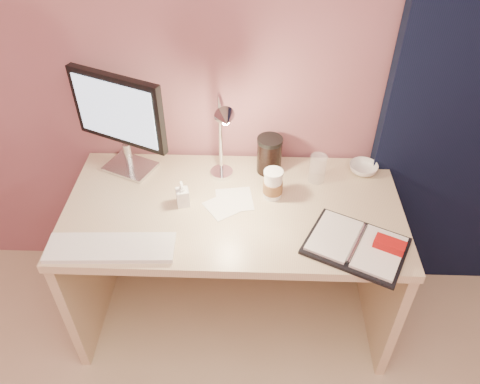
{
  "coord_description": "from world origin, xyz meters",
  "views": [
    {
      "loc": [
        0.08,
        -0.05,
        2.04
      ],
      "look_at": [
        0.03,
        1.33,
        0.85
      ],
      "focal_mm": 35.0,
      "sensor_mm": 36.0,
      "label": 1
    }
  ],
  "objects_px": {
    "keyboard": "(111,248)",
    "coffee_cup": "(273,185)",
    "desk": "(235,231)",
    "dark_jar": "(269,157)",
    "planner": "(359,245)",
    "lotion_bottle": "(182,194)",
    "bowl": "(363,168)",
    "desk_lamp": "(213,137)",
    "clear_cup": "(318,168)",
    "monitor": "(121,115)"
  },
  "relations": [
    {
      "from": "desk",
      "to": "bowl",
      "type": "distance_m",
      "value": 0.65
    },
    {
      "from": "clear_cup",
      "to": "lotion_bottle",
      "type": "xyz_separation_m",
      "value": [
        -0.57,
        -0.18,
        -0.01
      ]
    },
    {
      "from": "monitor",
      "to": "bowl",
      "type": "bearing_deg",
      "value": 24.9
    },
    {
      "from": "planner",
      "to": "dark_jar",
      "type": "relative_size",
      "value": 2.85
    },
    {
      "from": "keyboard",
      "to": "clear_cup",
      "type": "distance_m",
      "value": 0.92
    },
    {
      "from": "keyboard",
      "to": "coffee_cup",
      "type": "relative_size",
      "value": 3.58
    },
    {
      "from": "monitor",
      "to": "desk_lamp",
      "type": "xyz_separation_m",
      "value": [
        0.4,
        -0.13,
        -0.01
      ]
    },
    {
      "from": "coffee_cup",
      "to": "bowl",
      "type": "relative_size",
      "value": 1.05
    },
    {
      "from": "desk",
      "to": "monitor",
      "type": "height_order",
      "value": "monitor"
    },
    {
      "from": "lotion_bottle",
      "to": "keyboard",
      "type": "bearing_deg",
      "value": -132.43
    },
    {
      "from": "bowl",
      "to": "lotion_bottle",
      "type": "bearing_deg",
      "value": -162.68
    },
    {
      "from": "desk",
      "to": "keyboard",
      "type": "xyz_separation_m",
      "value": [
        -0.45,
        -0.33,
        0.24
      ]
    },
    {
      "from": "monitor",
      "to": "planner",
      "type": "relative_size",
      "value": 1.06
    },
    {
      "from": "dark_jar",
      "to": "bowl",
      "type": "bearing_deg",
      "value": 0.38
    },
    {
      "from": "coffee_cup",
      "to": "lotion_bottle",
      "type": "bearing_deg",
      "value": -170.27
    },
    {
      "from": "monitor",
      "to": "bowl",
      "type": "xyz_separation_m",
      "value": [
        1.05,
        0.01,
        -0.26
      ]
    },
    {
      "from": "planner",
      "to": "desk_lamp",
      "type": "relative_size",
      "value": 1.02
    },
    {
      "from": "desk",
      "to": "lotion_bottle",
      "type": "xyz_separation_m",
      "value": [
        -0.21,
        -0.07,
        0.28
      ]
    },
    {
      "from": "planner",
      "to": "clear_cup",
      "type": "relative_size",
      "value": 3.47
    },
    {
      "from": "planner",
      "to": "desk_lamp",
      "type": "height_order",
      "value": "desk_lamp"
    },
    {
      "from": "keyboard",
      "to": "lotion_bottle",
      "type": "bearing_deg",
      "value": 45.27
    },
    {
      "from": "keyboard",
      "to": "lotion_bottle",
      "type": "height_order",
      "value": "lotion_bottle"
    },
    {
      "from": "coffee_cup",
      "to": "lotion_bottle",
      "type": "xyz_separation_m",
      "value": [
        -0.37,
        -0.06,
        -0.01
      ]
    },
    {
      "from": "lotion_bottle",
      "to": "dark_jar",
      "type": "xyz_separation_m",
      "value": [
        0.36,
        0.24,
        0.02
      ]
    },
    {
      "from": "bowl",
      "to": "desk_lamp",
      "type": "relative_size",
      "value": 0.3
    },
    {
      "from": "desk",
      "to": "clear_cup",
      "type": "bearing_deg",
      "value": 17.16
    },
    {
      "from": "dark_jar",
      "to": "desk_lamp",
      "type": "bearing_deg",
      "value": -148.82
    },
    {
      "from": "planner",
      "to": "desk_lamp",
      "type": "distance_m",
      "value": 0.7
    },
    {
      "from": "desk",
      "to": "bowl",
      "type": "height_order",
      "value": "bowl"
    },
    {
      "from": "keyboard",
      "to": "planner",
      "type": "relative_size",
      "value": 1.09
    },
    {
      "from": "planner",
      "to": "bowl",
      "type": "bearing_deg",
      "value": 105.4
    },
    {
      "from": "desk",
      "to": "dark_jar",
      "type": "distance_m",
      "value": 0.38
    },
    {
      "from": "desk_lamp",
      "to": "monitor",
      "type": "bearing_deg",
      "value": 149.36
    },
    {
      "from": "clear_cup",
      "to": "keyboard",
      "type": "bearing_deg",
      "value": -151.26
    },
    {
      "from": "clear_cup",
      "to": "lotion_bottle",
      "type": "relative_size",
      "value": 1.1
    },
    {
      "from": "bowl",
      "to": "planner",
      "type": "bearing_deg",
      "value": -101.18
    },
    {
      "from": "desk_lamp",
      "to": "clear_cup",
      "type": "bearing_deg",
      "value": -1.51
    },
    {
      "from": "coffee_cup",
      "to": "clear_cup",
      "type": "height_order",
      "value": "coffee_cup"
    },
    {
      "from": "coffee_cup",
      "to": "planner",
      "type": "bearing_deg",
      "value": -41.74
    },
    {
      "from": "keyboard",
      "to": "desk",
      "type": "bearing_deg",
      "value": 34.21
    },
    {
      "from": "dark_jar",
      "to": "desk_lamp",
      "type": "distance_m",
      "value": 0.33
    },
    {
      "from": "clear_cup",
      "to": "dark_jar",
      "type": "distance_m",
      "value": 0.22
    },
    {
      "from": "keyboard",
      "to": "bowl",
      "type": "xyz_separation_m",
      "value": [
        1.02,
        0.51,
        0.01
      ]
    },
    {
      "from": "lotion_bottle",
      "to": "dark_jar",
      "type": "bearing_deg",
      "value": 34.0
    },
    {
      "from": "keyboard",
      "to": "lotion_bottle",
      "type": "relative_size",
      "value": 4.15
    },
    {
      "from": "desk",
      "to": "keyboard",
      "type": "relative_size",
      "value": 2.93
    },
    {
      "from": "keyboard",
      "to": "dark_jar",
      "type": "xyz_separation_m",
      "value": [
        0.6,
        0.5,
        0.07
      ]
    },
    {
      "from": "coffee_cup",
      "to": "dark_jar",
      "type": "relative_size",
      "value": 0.87
    },
    {
      "from": "desk",
      "to": "planner",
      "type": "height_order",
      "value": "planner"
    },
    {
      "from": "planner",
      "to": "bowl",
      "type": "distance_m",
      "value": 0.47
    }
  ]
}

